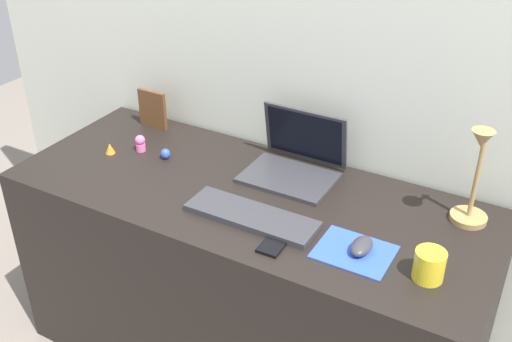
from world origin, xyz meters
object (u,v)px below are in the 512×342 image
keyboard (252,216)px  coffee_mug (429,265)px  mouse (362,246)px  cell_phone (276,242)px  picture_frame (153,109)px  toy_figurine_pink (140,143)px  toy_figurine_blue (165,154)px  laptop (296,159)px  toy_figurine_orange (110,148)px  desk_lamp (475,180)px

keyboard → coffee_mug: bearing=-0.9°
keyboard → mouse: bearing=1.6°
coffee_mug → keyboard: bearing=179.1°
cell_phone → coffee_mug: 0.42m
keyboard → coffee_mug: coffee_mug is taller
picture_frame → toy_figurine_pink: 0.20m
toy_figurine_blue → toy_figurine_pink: toy_figurine_pink is taller
picture_frame → keyboard: bearing=-29.0°
coffee_mug → toy_figurine_pink: 1.12m
laptop → toy_figurine_orange: size_ratio=7.80×
cell_phone → toy_figurine_orange: toy_figurine_orange is taller
picture_frame → mouse: bearing=-19.3°
mouse → laptop: bearing=139.4°
toy_figurine_blue → laptop: bearing=17.1°
keyboard → toy_figurine_blue: size_ratio=10.94×
picture_frame → toy_figurine_blue: 0.27m
laptop → toy_figurine_orange: 0.67m
laptop → desk_lamp: bearing=-2.3°
toy_figurine_orange → desk_lamp: bearing=8.4°
toy_figurine_pink → toy_figurine_orange: bearing=-140.8°
cell_phone → picture_frame: picture_frame is taller
laptop → cell_phone: size_ratio=2.34×
laptop → toy_figurine_pink: size_ratio=4.92×
laptop → desk_lamp: size_ratio=0.92×
toy_figurine_blue → toy_figurine_orange: same height
mouse → picture_frame: bearing=160.7°
toy_figurine_orange → mouse: bearing=-5.7°
mouse → toy_figurine_pink: bearing=169.5°
mouse → toy_figurine_blue: same height
coffee_mug → toy_figurine_orange: 1.19m
coffee_mug → toy_figurine_blue: (-0.99, 0.18, -0.02)m
desk_lamp → picture_frame: desk_lamp is taller
mouse → cell_phone: (-0.23, -0.08, -0.02)m
laptop → keyboard: size_ratio=0.73×
coffee_mug → toy_figurine_blue: bearing=169.5°
cell_phone → toy_figurine_pink: toy_figurine_pink is taller
desk_lamp → toy_figurine_orange: desk_lamp is taller
mouse → cell_phone: 0.24m
desk_lamp → toy_figurine_blue: desk_lamp is taller
picture_frame → toy_figurine_pink: (0.08, -0.18, -0.04)m
cell_phone → desk_lamp: size_ratio=0.39×
laptop → mouse: size_ratio=3.12×
laptop → keyboard: laptop is taller
laptop → toy_figurine_pink: laptop is taller
cell_phone → mouse: bearing=18.6°
mouse → desk_lamp: (0.22, 0.28, 0.13)m
picture_frame → toy_figurine_pink: picture_frame is taller
cell_phone → coffee_mug: bearing=7.4°
laptop → toy_figurine_blue: size_ratio=8.00×
laptop → toy_figurine_blue: 0.47m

